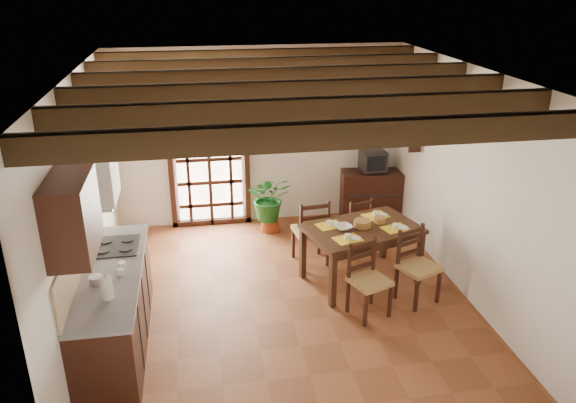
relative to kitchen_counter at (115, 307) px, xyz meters
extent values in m
plane|color=brown|center=(1.96, 0.60, -0.47)|extent=(5.00, 5.00, 0.00)
cube|color=silver|center=(1.96, 3.10, 0.93)|extent=(4.50, 0.02, 2.80)
cube|color=silver|center=(1.96, -1.90, 0.93)|extent=(4.50, 0.02, 2.80)
cube|color=silver|center=(-0.29, 0.60, 0.93)|extent=(0.02, 5.00, 2.80)
cube|color=silver|center=(4.21, 0.60, 0.93)|extent=(0.02, 5.00, 2.80)
cube|color=white|center=(1.96, 0.60, 2.33)|extent=(4.50, 5.00, 0.02)
cube|color=black|center=(1.96, -1.50, 2.22)|extent=(4.50, 0.14, 0.20)
cube|color=black|center=(1.96, -0.66, 2.22)|extent=(4.50, 0.14, 0.20)
cube|color=black|center=(1.96, 0.18, 2.22)|extent=(4.50, 0.14, 0.20)
cube|color=black|center=(1.96, 1.02, 2.22)|extent=(4.50, 0.14, 0.20)
cube|color=black|center=(1.96, 1.86, 2.22)|extent=(4.50, 0.14, 0.20)
cube|color=black|center=(1.96, 2.70, 2.22)|extent=(4.50, 0.14, 0.20)
cube|color=white|center=(1.16, 3.09, 0.63)|extent=(1.01, 0.02, 2.11)
cube|color=black|center=(1.16, 3.04, 1.77)|extent=(1.26, 0.10, 0.08)
cube|color=black|center=(0.57, 3.04, 0.63)|extent=(0.08, 0.10, 2.28)
cube|color=black|center=(1.75, 3.04, 0.63)|extent=(0.08, 0.10, 2.28)
cube|color=black|center=(1.16, 3.02, 0.63)|extent=(1.01, 0.03, 2.02)
cube|color=black|center=(0.01, 0.00, -0.03)|extent=(0.60, 2.20, 0.88)
cube|color=slate|center=(0.01, 0.00, 0.43)|extent=(0.64, 2.25, 0.04)
cube|color=tan|center=(-0.28, 0.00, 0.66)|extent=(0.02, 2.20, 0.50)
cube|color=black|center=(-0.12, -0.70, 1.38)|extent=(0.35, 0.80, 0.70)
cube|color=white|center=(-0.09, 0.55, 1.28)|extent=(0.38, 0.60, 0.50)
cube|color=silver|center=(-0.09, 0.55, 1.01)|extent=(0.32, 0.55, 0.04)
cube|color=black|center=(0.01, 0.55, 0.45)|extent=(0.50, 0.55, 0.02)
cylinder|color=white|center=(0.06, -0.55, 0.56)|extent=(0.11, 0.11, 0.24)
cylinder|color=silver|center=(-0.09, -0.25, 0.48)|extent=(0.14, 0.14, 0.10)
cube|color=#351E11|center=(3.00, 0.90, 0.27)|extent=(1.61, 1.27, 0.05)
cube|color=#351E11|center=(3.00, 0.90, 0.19)|extent=(1.45, 1.14, 0.10)
cube|color=#351E11|center=(3.52, 1.46, -0.11)|extent=(0.09, 0.09, 0.72)
cube|color=#351E11|center=(2.27, 1.10, -0.11)|extent=(0.09, 0.09, 0.72)
cube|color=#351E11|center=(3.74, 0.70, -0.11)|extent=(0.09, 0.09, 0.72)
cube|color=#351E11|center=(2.49, 0.34, -0.11)|extent=(0.09, 0.09, 0.72)
cube|color=#AD864A|center=(2.87, 0.10, -0.02)|extent=(0.54, 0.53, 0.05)
cube|color=black|center=(2.81, 0.25, 0.21)|extent=(0.40, 0.19, 0.46)
cube|color=black|center=(2.87, 0.10, -0.25)|extent=(0.51, 0.50, 0.45)
cube|color=#AD864A|center=(3.55, 0.29, -0.01)|extent=(0.56, 0.55, 0.05)
cube|color=black|center=(3.48, 0.45, 0.23)|extent=(0.41, 0.20, 0.48)
cube|color=black|center=(3.55, 0.29, -0.24)|extent=(0.53, 0.52, 0.46)
cube|color=#AD864A|center=(2.46, 1.51, 0.01)|extent=(0.49, 0.47, 0.05)
cube|color=black|center=(2.48, 1.33, 0.25)|extent=(0.45, 0.09, 0.49)
cube|color=black|center=(2.46, 1.51, -0.23)|extent=(0.47, 0.45, 0.48)
cube|color=#AD864A|center=(3.14, 1.71, -0.05)|extent=(0.49, 0.48, 0.05)
cube|color=black|center=(3.19, 1.56, 0.17)|extent=(0.39, 0.15, 0.44)
cube|color=black|center=(3.14, 1.71, -0.26)|extent=(0.47, 0.46, 0.43)
cube|color=yellow|center=(2.65, 0.68, 0.31)|extent=(0.32, 0.24, 0.01)
cube|color=yellow|center=(3.36, 0.68, 0.31)|extent=(0.32, 0.24, 0.01)
cube|color=yellow|center=(2.65, 1.13, 0.31)|extent=(0.32, 0.24, 0.01)
cube|color=yellow|center=(3.36, 1.13, 0.31)|extent=(0.32, 0.24, 0.01)
cylinder|color=olive|center=(3.00, 0.90, 0.36)|extent=(0.22, 0.22, 0.09)
imported|color=white|center=(2.75, 0.88, 0.32)|extent=(0.26, 0.26, 0.05)
cube|color=black|center=(3.74, 2.83, -0.06)|extent=(1.01, 0.55, 0.82)
cube|color=black|center=(3.74, 2.83, 0.53)|extent=(0.39, 0.36, 0.33)
cube|color=black|center=(3.74, 2.65, 0.53)|extent=(0.31, 0.03, 0.24)
cube|color=white|center=(3.46, 3.08, 1.28)|extent=(0.25, 0.03, 0.32)
cone|color=maroon|center=(2.05, 2.65, -0.36)|extent=(0.33, 0.33, 0.20)
imported|color=#144C19|center=(2.05, 2.65, 0.10)|extent=(1.83, 1.60, 1.93)
cube|color=black|center=(4.10, 2.20, 1.08)|extent=(0.20, 0.42, 0.03)
cube|color=black|center=(4.10, 2.03, 0.99)|extent=(0.18, 0.03, 0.18)
cube|color=black|center=(4.10, 2.37, 0.99)|extent=(0.18, 0.03, 0.18)
imported|color=#B2BFB2|center=(4.10, 2.20, 1.18)|extent=(0.15, 0.15, 0.15)
sphere|color=yellow|center=(4.10, 2.20, 1.39)|extent=(0.14, 0.14, 0.14)
cylinder|color=#144C19|center=(4.10, 2.20, 1.24)|extent=(0.01, 0.01, 0.28)
cube|color=brown|center=(4.18, 2.20, 1.58)|extent=(0.03, 0.32, 0.32)
cube|color=#C3B292|center=(4.17, 2.20, 1.58)|extent=(0.01, 0.26, 0.26)
cylinder|color=black|center=(3.00, 1.00, 1.98)|extent=(0.01, 0.01, 0.70)
cone|color=#FCFACC|center=(3.00, 1.00, 1.61)|extent=(0.36, 0.36, 0.14)
sphere|color=#FFD88C|center=(3.00, 1.00, 1.53)|extent=(0.09, 0.09, 0.09)
camera|label=1|loc=(0.97, -5.36, 3.32)|focal=35.00mm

